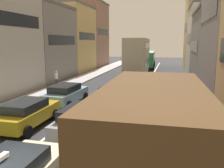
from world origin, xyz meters
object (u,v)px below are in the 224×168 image
wagon_left_lane_second (27,113)px  sedan_left_lane_third (66,94)px  bus_mid_queue_primary (138,56)px  pedestrian_mid_sidewalk (56,78)px  hatchback_centre_lane_third (114,95)px  coupe_centre_lane_fourth (126,82)px  sedan_right_lane_behind_truck (155,110)px  removalist_box_truck (154,136)px  sedan_centre_lane_second (82,119)px  bus_far_queue_secondary (147,58)px

wagon_left_lane_second → sedan_left_lane_third: bearing=-0.2°
bus_mid_queue_primary → pedestrian_mid_sidewalk: size_ratio=6.38×
hatchback_centre_lane_third → coupe_centre_lane_fourth: same height
sedan_left_lane_third → sedan_right_lane_behind_truck: 7.31m
wagon_left_lane_second → hatchback_centre_lane_third: (3.58, 5.59, 0.00)m
removalist_box_truck → sedan_left_lane_third: 11.99m
sedan_left_lane_third → sedan_right_lane_behind_truck: bearing=-109.4°
wagon_left_lane_second → removalist_box_truck: bearing=-122.5°
hatchback_centre_lane_third → sedan_right_lane_behind_truck: size_ratio=1.00×
bus_mid_queue_primary → coupe_centre_lane_fourth: bearing=178.2°
hatchback_centre_lane_third → sedan_right_lane_behind_truck: bearing=-134.0°
wagon_left_lane_second → hatchback_centre_lane_third: 6.64m
coupe_centre_lane_fourth → wagon_left_lane_second: bearing=160.9°
sedan_centre_lane_second → coupe_centre_lane_fourth: (0.10, 11.43, 0.00)m
removalist_box_truck → bus_far_queue_secondary: bearing=4.5°
sedan_left_lane_third → bus_far_queue_secondary: bearing=-4.1°
sedan_left_lane_third → pedestrian_mid_sidewalk: (-4.01, 6.34, 0.15)m
hatchback_centre_lane_third → coupe_centre_lane_fourth: 5.58m
pedestrian_mid_sidewalk → removalist_box_truck: bearing=101.6°
sedan_centre_lane_second → sedan_left_lane_third: 6.30m
wagon_left_lane_second → bus_mid_queue_primary: (3.36, 19.72, 2.03)m
bus_far_queue_secondary → pedestrian_mid_sidewalk: size_ratio=6.39×
sedan_centre_lane_second → hatchback_centre_lane_third: same height
sedan_right_lane_behind_truck → bus_far_queue_secondary: (-3.43, 30.49, 0.96)m
coupe_centre_lane_fourth → bus_far_queue_secondary: 21.67m
sedan_centre_lane_second → bus_mid_queue_primary: size_ratio=0.41×
coupe_centre_lane_fourth → removalist_box_truck: bearing=-168.8°
sedan_centre_lane_second → bus_far_queue_secondary: bearing=0.6°
wagon_left_lane_second → bus_far_queue_secondary: size_ratio=0.41×
wagon_left_lane_second → sedan_left_lane_third: 5.07m
sedan_left_lane_third → coupe_centre_lane_fourth: 7.01m
coupe_centre_lane_fourth → pedestrian_mid_sidewalk: size_ratio=2.63×
bus_mid_queue_primary → sedan_right_lane_behind_truck: bearing=-171.3°
sedan_right_lane_behind_truck → bus_far_queue_secondary: 30.70m
removalist_box_truck → pedestrian_mid_sidewalk: (-11.16, 15.89, -1.03)m
hatchback_centre_lane_third → bus_far_queue_secondary: size_ratio=0.41×
hatchback_centre_lane_third → wagon_left_lane_second: bearing=149.2°
removalist_box_truck → sedan_right_lane_behind_truck: size_ratio=1.79×
wagon_left_lane_second → coupe_centre_lane_fourth: bearing=-17.5°
sedan_centre_lane_second → bus_mid_queue_primary: 20.09m
sedan_right_lane_behind_truck → removalist_box_truck: bearing=-178.2°
pedestrian_mid_sidewalk → bus_mid_queue_primary: bearing=-155.2°
sedan_centre_lane_second → sedan_left_lane_third: size_ratio=0.99×
hatchback_centre_lane_third → bus_far_queue_secondary: 27.24m
removalist_box_truck → sedan_centre_lane_second: 5.79m
sedan_centre_lane_second → sedan_left_lane_third: bearing=32.7°
bus_mid_queue_primary → bus_far_queue_secondary: 13.14m
bus_mid_queue_primary → pedestrian_mid_sidewalk: bearing=136.0°
hatchback_centre_lane_third → sedan_left_lane_third: bearing=100.0°
coupe_centre_lane_fourth → bus_mid_queue_primary: 8.79m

